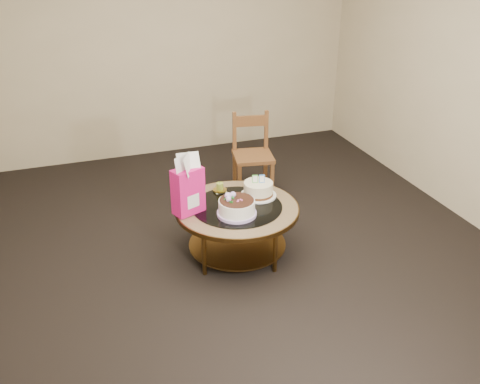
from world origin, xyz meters
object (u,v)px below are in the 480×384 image
object	(u,v)px
coffee_table	(237,215)
decorated_cake	(237,208)
cream_cake	(258,189)
dining_chair	(252,154)
gift_bag	(188,185)

from	to	relation	value
coffee_table	decorated_cake	bearing A→B (deg)	-111.09
cream_cake	dining_chair	world-z (taller)	dining_chair
dining_chair	coffee_table	bearing A→B (deg)	-106.16
coffee_table	cream_cake	bearing A→B (deg)	26.94
decorated_cake	dining_chair	world-z (taller)	dining_chair
coffee_table	cream_cake	xyz separation A→B (m)	(0.23, 0.12, 0.14)
coffee_table	cream_cake	world-z (taller)	cream_cake
gift_bag	cream_cake	bearing A→B (deg)	-14.43
cream_cake	gift_bag	world-z (taller)	gift_bag
gift_bag	coffee_table	bearing A→B (deg)	-26.97
cream_cake	gift_bag	size ratio (longest dim) A/B	0.63
coffee_table	dining_chair	distance (m)	1.20
decorated_cake	gift_bag	world-z (taller)	gift_bag
coffee_table	dining_chair	xyz separation A→B (m)	(0.54, 1.08, 0.05)
decorated_cake	dining_chair	xyz separation A→B (m)	(0.59, 1.21, -0.09)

